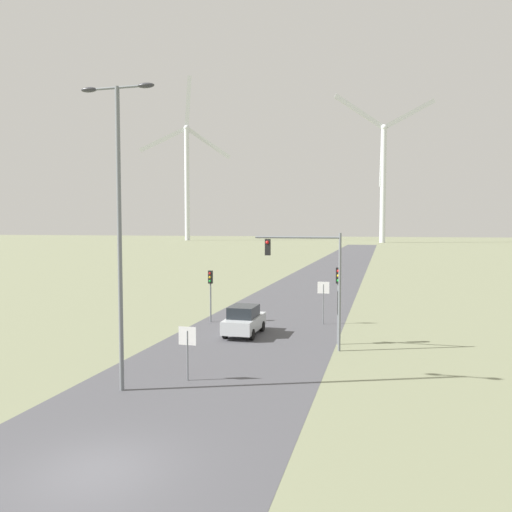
{
  "coord_description": "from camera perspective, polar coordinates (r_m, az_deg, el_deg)",
  "views": [
    {
      "loc": [
        7.56,
        -11.8,
        6.74
      ],
      "look_at": [
        0.0,
        17.51,
        4.9
      ],
      "focal_mm": 35.0,
      "sensor_mm": 36.0,
      "label": 1
    }
  ],
  "objects": [
    {
      "name": "ground_plane",
      "position": [
        15.55,
        -17.71,
        -22.37
      ],
      "size": [
        600.0,
        600.0,
        0.0
      ],
      "primitive_type": "plane",
      "color": "#757A5B"
    },
    {
      "name": "road_surface",
      "position": [
        60.65,
        7.23,
        -2.92
      ],
      "size": [
        10.0,
        240.0,
        0.01
      ],
      "color": "#47474C",
      "rests_on": "ground"
    },
    {
      "name": "streetlamp",
      "position": [
        20.79,
        -15.38,
        5.4
      ],
      "size": [
        3.2,
        0.32,
        12.28
      ],
      "color": "slate",
      "rests_on": "ground"
    },
    {
      "name": "stop_sign_near",
      "position": [
        22.14,
        -7.84,
        -9.82
      ],
      "size": [
        0.81,
        0.07,
        2.37
      ],
      "color": "slate",
      "rests_on": "ground"
    },
    {
      "name": "stop_sign_far",
      "position": [
        34.44,
        7.71,
        -4.38
      ],
      "size": [
        0.81,
        0.07,
        2.92
      ],
      "color": "slate",
      "rests_on": "ground"
    },
    {
      "name": "traffic_light_post_near_left",
      "position": [
        34.96,
        -5.23,
        -3.24
      ],
      "size": [
        0.28,
        0.34,
        3.61
      ],
      "color": "slate",
      "rests_on": "ground"
    },
    {
      "name": "traffic_light_post_near_right",
      "position": [
        28.55,
        9.39,
        -3.69
      ],
      "size": [
        0.28,
        0.34,
        4.38
      ],
      "color": "slate",
      "rests_on": "ground"
    },
    {
      "name": "traffic_light_mast_overhead",
      "position": [
        27.12,
        6.22,
        -1.21
      ],
      "size": [
        4.72,
        0.34,
        6.36
      ],
      "color": "slate",
      "rests_on": "ground"
    },
    {
      "name": "car_approaching",
      "position": [
        30.98,
        -1.37,
        -7.36
      ],
      "size": [
        1.88,
        4.1,
        1.83
      ],
      "color": "#B7BCC1",
      "rests_on": "ground"
    },
    {
      "name": "wind_turbine_far_left",
      "position": [
        233.48,
        -7.9,
        9.61
      ],
      "size": [
        39.39,
        14.02,
        74.67
      ],
      "color": "silver",
      "rests_on": "ground"
    },
    {
      "name": "wind_turbine_left",
      "position": [
        205.84,
        14.35,
        9.45
      ],
      "size": [
        38.62,
        13.92,
        57.98
      ],
      "color": "silver",
      "rests_on": "ground"
    }
  ]
}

